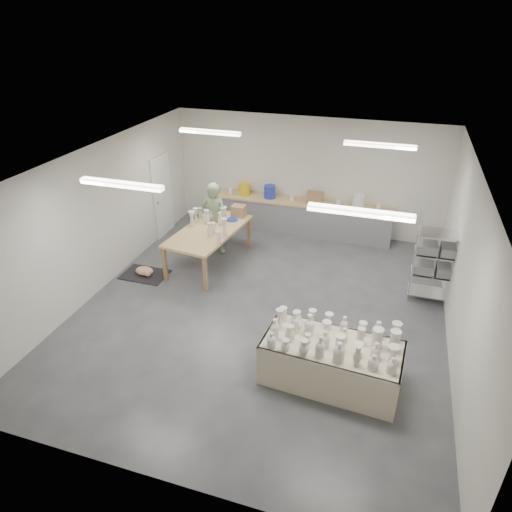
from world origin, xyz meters
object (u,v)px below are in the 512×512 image
(potter, at_px, (215,218))
(red_stool, at_px, (220,236))
(work_table, at_px, (212,227))
(drying_table, at_px, (331,360))

(potter, relative_size, red_stool, 4.46)
(work_table, xyz_separation_m, potter, (-0.11, 0.43, 0.03))
(work_table, distance_m, red_stool, 0.91)
(drying_table, xyz_separation_m, potter, (-3.42, 3.61, 0.46))
(work_table, relative_size, red_stool, 6.04)
(work_table, distance_m, potter, 0.45)
(drying_table, relative_size, potter, 1.23)
(drying_table, xyz_separation_m, work_table, (-3.30, 3.18, 0.43))
(drying_table, height_order, work_table, work_table)
(red_stool, bearing_deg, work_table, -80.72)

